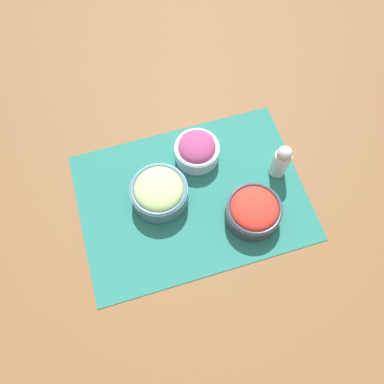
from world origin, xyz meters
name	(u,v)px	position (x,y,z in m)	size (l,w,h in m)	color
ground_plane	(192,197)	(0.00, 0.00, 0.00)	(3.00, 3.00, 0.00)	brown
placemat	(192,197)	(0.00, 0.00, 0.00)	(0.60, 0.43, 0.00)	#236B60
tomato_bowl	(254,210)	(0.13, -0.10, 0.04)	(0.14, 0.14, 0.07)	#333842
cucumber_bowl	(159,192)	(-0.08, 0.02, 0.05)	(0.15, 0.15, 0.08)	slate
onion_bowl	(197,150)	(0.05, 0.11, 0.04)	(0.12, 0.12, 0.07)	silver
pepper_shaker	(281,161)	(0.24, 0.01, 0.06)	(0.04, 0.04, 0.12)	silver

